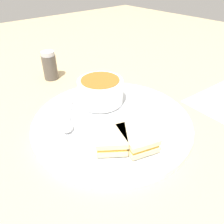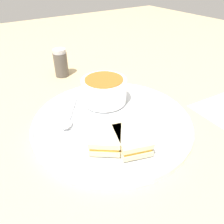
{
  "view_description": "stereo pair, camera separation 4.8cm",
  "coord_description": "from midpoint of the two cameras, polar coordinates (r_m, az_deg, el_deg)",
  "views": [
    {
      "loc": [
        -0.3,
        0.26,
        0.3
      ],
      "look_at": [
        0.0,
        0.0,
        0.03
      ],
      "focal_mm": 35.0,
      "sensor_mm": 36.0,
      "label": 1
    },
    {
      "loc": [
        -0.33,
        0.22,
        0.3
      ],
      "look_at": [
        0.0,
        0.0,
        0.03
      ],
      "focal_mm": 35.0,
      "sensor_mm": 36.0,
      "label": 2
    }
  ],
  "objects": [
    {
      "name": "sandwich_half_far",
      "position": [
        0.41,
        3.25,
        -6.88
      ],
      "size": [
        0.09,
        0.08,
        0.03
      ],
      "rotation": [
        0.0,
        0.0,
        2.82
      ],
      "color": "beige",
      "rests_on": "plate"
    },
    {
      "name": "soup_bowl",
      "position": [
        0.53,
        -5.6,
        5.53
      ],
      "size": [
        0.11,
        0.11,
        0.06
      ],
      "color": "white",
      "rests_on": "plate"
    },
    {
      "name": "plate",
      "position": [
        0.49,
        -2.78,
        -2.38
      ],
      "size": [
        0.35,
        0.35,
        0.02
      ],
      "color": "white",
      "rests_on": "ground_plane"
    },
    {
      "name": "sandwich_half_near",
      "position": [
        0.41,
        -3.57,
        -6.79
      ],
      "size": [
        0.09,
        0.09,
        0.03
      ],
      "rotation": [
        0.0,
        0.0,
        2.49
      ],
      "color": "beige",
      "rests_on": "plate"
    },
    {
      "name": "salt_shaker",
      "position": [
        0.71,
        -17.87,
        11.39
      ],
      "size": [
        0.04,
        0.04,
        0.09
      ],
      "color": "#4C4742",
      "rests_on": "ground_plane"
    },
    {
      "name": "ground_plane",
      "position": [
        0.5,
        -2.75,
        -3.2
      ],
      "size": [
        2.4,
        2.4,
        0.0
      ],
      "primitive_type": "plane",
      "color": "#D1B27F"
    },
    {
      "name": "spoon",
      "position": [
        0.48,
        -14.34,
        -3.26
      ],
      "size": [
        0.11,
        0.09,
        0.01
      ],
      "rotation": [
        0.0,
        0.0,
        8.79
      ],
      "color": "silver",
      "rests_on": "plate"
    }
  ]
}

